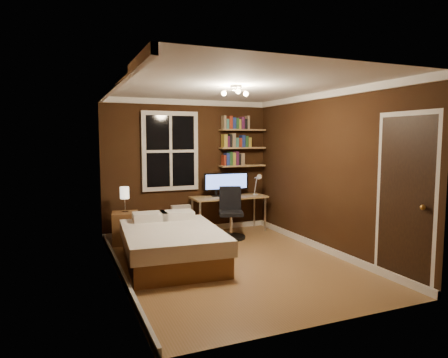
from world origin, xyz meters
name	(u,v)px	position (x,y,z in m)	size (l,w,h in m)	color
floor	(233,263)	(0.00, 0.00, 0.00)	(4.20, 4.20, 0.00)	olive
wall_back	(188,167)	(0.00, 2.10, 1.25)	(3.20, 0.04, 2.50)	black
wall_left	(116,181)	(-1.60, 0.00, 1.25)	(0.04, 4.20, 2.50)	black
wall_right	(326,173)	(1.60, 0.00, 1.25)	(0.04, 4.20, 2.50)	black
ceiling	(233,86)	(0.00, 0.00, 2.50)	(3.20, 4.20, 0.02)	white
window	(170,151)	(-0.35, 2.06, 1.55)	(1.06, 0.06, 1.46)	silver
door	(404,201)	(1.59, -1.55, 1.02)	(0.03, 0.82, 2.05)	black
door_knob	(423,207)	(1.55, -1.85, 1.00)	(0.06, 0.06, 0.06)	gold
ceiling_fixture	(236,93)	(0.00, -0.10, 2.40)	(0.44, 0.44, 0.18)	beige
bookshelf_lower	(242,166)	(1.08, 1.98, 1.25)	(0.92, 0.22, 0.03)	#9F7A4D
books_row_lower	(242,159)	(1.08, 1.98, 1.38)	(0.42, 0.16, 0.23)	maroon
bookshelf_middle	(242,148)	(1.08, 1.98, 1.60)	(0.92, 0.22, 0.03)	#9F7A4D
books_row_middle	(242,141)	(1.08, 1.98, 1.73)	(0.54, 0.16, 0.23)	navy
bookshelf_upper	(242,130)	(1.08, 1.98, 1.95)	(0.92, 0.22, 0.03)	#9F7A4D
books_row_upper	(243,123)	(1.08, 1.98, 2.08)	(0.54, 0.16, 0.23)	#255828
bed	(172,245)	(-0.81, 0.33, 0.27)	(1.46, 1.94, 0.63)	brown
nightstand	(125,228)	(-1.26, 1.67, 0.27)	(0.43, 0.43, 0.54)	brown
bedside_lamp	(125,200)	(-1.26, 1.67, 0.76)	(0.15, 0.15, 0.43)	white
radiator	(181,219)	(-0.18, 2.00, 0.27)	(0.36, 0.13, 0.54)	silver
desk	(229,199)	(0.72, 1.81, 0.62)	(1.44, 0.54, 0.69)	#9F7A4D
monitor_left	(216,185)	(0.48, 1.88, 0.91)	(0.47, 0.12, 0.44)	black
monitor_right	(236,184)	(0.91, 1.88, 0.91)	(0.47, 0.12, 0.44)	black
desk_lamp	(257,184)	(1.27, 1.69, 0.91)	(0.14, 0.32, 0.44)	silver
office_chair	(231,219)	(0.55, 1.34, 0.34)	(0.52, 0.52, 0.92)	black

